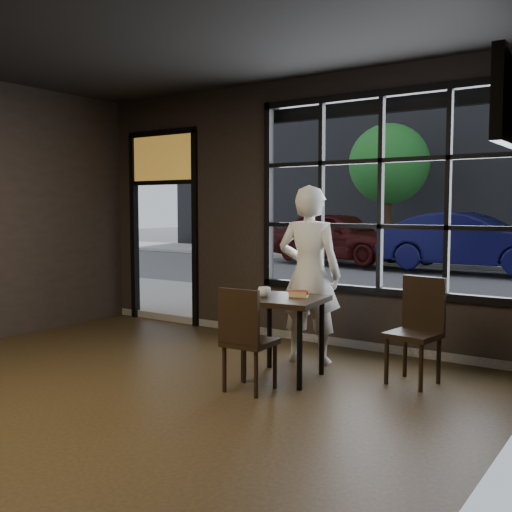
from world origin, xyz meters
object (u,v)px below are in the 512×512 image
Objects in this scene: chair_near at (250,339)px; navy_car at (469,241)px; cafe_table at (284,338)px; man at (309,275)px.

chair_near is 10.78m from navy_car.
navy_car is (-0.95, 10.73, 0.34)m from chair_near.
cafe_table is at bearing -98.33° from chair_near.
navy_car reaches higher than cafe_table.
chair_near is (-0.05, -0.50, 0.07)m from cafe_table.
cafe_table is 0.42× the size of man.
man reaches higher than cafe_table.
chair_near is at bearing -174.43° from navy_car.
cafe_table is at bearing 88.61° from man.
man is at bearing -90.42° from chair_near.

